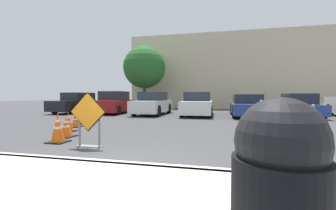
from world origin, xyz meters
TOP-DOWN VIEW (x-y plane):
  - ground_plane at (0.00, 10.00)m, footprint 96.00×96.00m
  - sidewalk_strip at (0.00, -1.44)m, footprint 28.95×2.88m
  - curb_lip at (0.00, 0.00)m, footprint 28.95×0.20m
  - road_closed_sign at (-1.41, 1.44)m, footprint 0.98×0.20m
  - traffic_cone_nearest at (-2.54, 1.74)m, footprint 0.50×0.50m
  - traffic_cone_second at (-2.89, 2.53)m, footprint 0.54×0.54m
  - traffic_cone_third at (-3.48, 3.42)m, footprint 0.46×0.46m
  - traffic_cone_fourth at (-3.96, 4.49)m, footprint 0.42×0.42m
  - traffic_cone_fifth at (-4.41, 5.28)m, footprint 0.48×0.48m
  - parked_car_nearest at (-8.82, 11.59)m, footprint 1.96×4.77m
  - parked_car_second at (-5.77, 11.50)m, footprint 2.11×4.25m
  - parked_car_third at (-2.71, 11.15)m, footprint 1.85×4.49m
  - parked_car_fourth at (0.35, 11.14)m, footprint 1.93×4.59m
  - parked_car_fifth at (3.41, 11.15)m, footprint 1.92×4.64m
  - parked_car_sixth at (6.47, 11.60)m, footprint 1.87×4.02m
  - trash_bin at (2.12, -2.14)m, footprint 0.54×0.54m
  - bollard_nearest at (3.43, 6.37)m, footprint 0.12×0.12m
  - bollard_second at (5.36, 6.37)m, footprint 0.12×0.12m
  - building_facade_backdrop at (2.60, 21.09)m, footprint 19.75×5.00m
  - street_tree_behind_lot at (-5.03, 16.14)m, footprint 3.85×3.85m

SIDE VIEW (x-z plane):
  - ground_plane at x=0.00m, z-range 0.00..0.00m
  - sidewalk_strip at x=0.00m, z-range 0.00..0.14m
  - curb_lip at x=0.00m, z-range 0.00..0.14m
  - traffic_cone_second at x=-2.89m, z-range -0.01..0.62m
  - traffic_cone_fourth at x=-3.96m, z-range -0.01..0.64m
  - traffic_cone_third at x=-3.48m, z-range -0.01..0.68m
  - traffic_cone_fifth at x=-4.41m, z-range -0.01..0.76m
  - traffic_cone_nearest at x=-2.54m, z-range -0.01..0.80m
  - bollard_second at x=5.36m, z-range 0.03..0.98m
  - bollard_nearest at x=3.43m, z-range 0.03..1.13m
  - parked_car_fifth at x=3.41m, z-range -0.04..1.32m
  - parked_car_sixth at x=6.47m, z-range -0.06..1.35m
  - parked_car_fourth at x=0.35m, z-range -0.06..1.45m
  - parked_car_nearest at x=-8.82m, z-range -0.05..1.46m
  - trash_bin at x=2.12m, z-range 0.15..1.28m
  - parked_car_third at x=-2.71m, z-range -0.05..1.48m
  - parked_car_second at x=-5.77m, z-range -0.07..1.53m
  - road_closed_sign at x=-1.41m, z-range 0.06..1.44m
  - building_facade_backdrop at x=2.60m, z-range 0.00..7.39m
  - street_tree_behind_lot at x=-5.03m, z-range 0.97..6.78m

